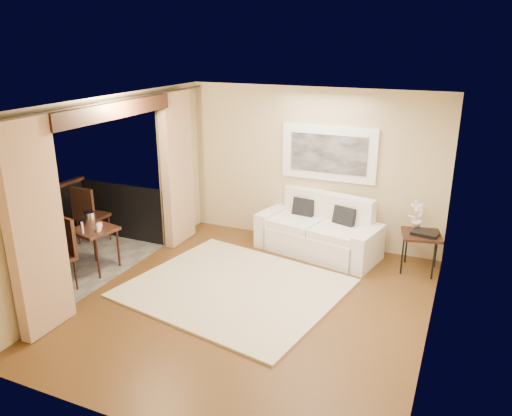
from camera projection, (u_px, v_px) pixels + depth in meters
The scene contains 18 objects.
floor at pixel (253, 304), 6.81m from camera, with size 5.00×5.00×0.00m, color brown.
room_shell at pixel (111, 110), 6.80m from camera, with size 5.00×6.40×5.00m.
balcony at pixel (66, 253), 8.01m from camera, with size 1.81×2.60×1.17m.
curtains at pixel (119, 193), 7.18m from camera, with size 0.16×4.80×2.64m.
artwork at pixel (329, 154), 8.31m from camera, with size 1.62×0.07×0.92m.
rug at pixel (235, 288), 7.22m from camera, with size 2.84×2.48×0.04m, color beige.
sofa at pixel (320, 232), 8.40m from camera, with size 2.16×1.27×0.98m.
side_table at pixel (421, 237), 7.63m from camera, with size 0.68×0.68×0.62m.
tray at pixel (425, 233), 7.56m from camera, with size 0.38×0.28×0.05m, color black.
orchid at pixel (417, 215), 7.73m from camera, with size 0.25×0.17×0.47m, color white.
bistro_table at pixel (94, 233), 7.65m from camera, with size 0.69×0.69×0.69m.
balcony_chair_far at pixel (87, 211), 8.59m from camera, with size 0.46×0.46×1.06m.
balcony_chair_near at pixel (60, 248), 7.06m from camera, with size 0.56×0.56×1.08m.
ice_bucket at pixel (90, 218), 7.77m from camera, with size 0.18×0.18×0.20m, color silver.
candle at pixel (101, 225), 7.68m from camera, with size 0.06×0.06×0.07m, color red.
vase at pixel (82, 228), 7.40m from camera, with size 0.04×0.04×0.18m, color silver.
glass_a at pixel (98, 228), 7.48m from camera, with size 0.06×0.06×0.12m, color silver.
glass_b at pixel (99, 227), 7.53m from camera, with size 0.06×0.06×0.12m, color white.
Camera 1 is at (2.45, -5.49, 3.46)m, focal length 35.00 mm.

